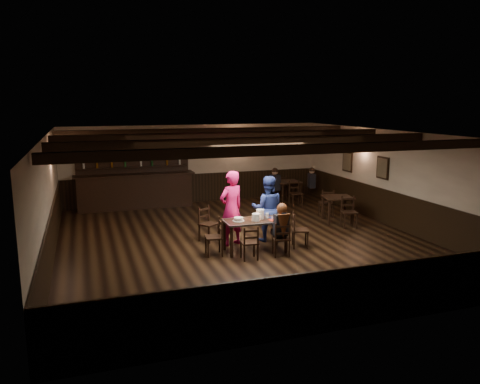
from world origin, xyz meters
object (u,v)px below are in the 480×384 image
object	(u,v)px
cake	(238,219)
chair_near_left	(250,241)
man_blue	(267,209)
chair_near_right	(282,237)
dining_table	(255,224)
woman_pink	(231,208)
bar_counter	(135,186)

from	to	relation	value
cake	chair_near_left	bearing A→B (deg)	-84.11
man_blue	cake	size ratio (longest dim) A/B	6.12
chair_near_right	chair_near_left	bearing A→B (deg)	-179.16
dining_table	woman_pink	size ratio (longest dim) A/B	0.80
woman_pink	cake	bearing A→B (deg)	67.02
chair_near_left	bar_counter	size ratio (longest dim) A/B	0.20
cake	man_blue	bearing A→B (deg)	33.81
dining_table	chair_near_left	world-z (taller)	chair_near_left
chair_near_left	woman_pink	size ratio (longest dim) A/B	0.42
dining_table	chair_near_left	size ratio (longest dim) A/B	1.90
woman_pink	cake	xyz separation A→B (m)	(-0.02, -0.62, -0.13)
dining_table	woman_pink	xyz separation A→B (m)	(-0.38, 0.65, 0.26)
chair_near_left	man_blue	xyz separation A→B (m)	(0.93, 1.28, 0.38)
chair_near_right	cake	distance (m)	1.08
man_blue	dining_table	bearing A→B (deg)	69.49
bar_counter	woman_pink	bearing A→B (deg)	-70.32
dining_table	bar_counter	distance (m)	6.01
dining_table	man_blue	xyz separation A→B (m)	(0.59, 0.69, 0.17)
chair_near_left	bar_counter	distance (m)	6.47
chair_near_left	woman_pink	xyz separation A→B (m)	(-0.04, 1.24, 0.47)
chair_near_left	bar_counter	bearing A→B (deg)	106.34
bar_counter	cake	bearing A→B (deg)	-72.55
chair_near_right	man_blue	size ratio (longest dim) A/B	0.48
man_blue	woman_pink	bearing A→B (deg)	22.69
chair_near_left	man_blue	bearing A→B (deg)	54.20
chair_near_left	man_blue	size ratio (longest dim) A/B	0.46
chair_near_right	bar_counter	bearing A→B (deg)	112.67
chair_near_left	chair_near_right	world-z (taller)	chair_near_right
dining_table	bar_counter	bearing A→B (deg)	111.01
chair_near_left	chair_near_right	xyz separation A→B (m)	(0.77, 0.01, 0.02)
dining_table	chair_near_right	distance (m)	0.75
dining_table	man_blue	size ratio (longest dim) A/B	0.88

